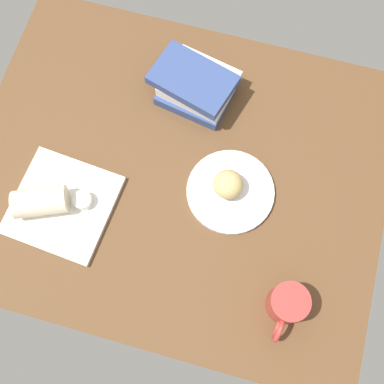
{
  "coord_description": "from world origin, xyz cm",
  "views": [
    {
      "loc": [
        -15.83,
        42.13,
        127.76
      ],
      "look_at": [
        -5.56,
        5.01,
        7.0
      ],
      "focal_mm": 46.66,
      "sensor_mm": 36.0,
      "label": 1
    }
  ],
  "objects_px": {
    "breakfast_wrap": "(40,202)",
    "coffee_mug": "(287,305)",
    "round_plate": "(230,192)",
    "sauce_cup": "(83,201)",
    "square_plate": "(63,205)",
    "book_stack": "(196,86)",
    "scone_pastry": "(228,184)"
  },
  "relations": [
    {
      "from": "round_plate",
      "to": "sauce_cup",
      "type": "xyz_separation_m",
      "value": [
        0.35,
        0.13,
        0.02
      ]
    },
    {
      "from": "round_plate",
      "to": "scone_pastry",
      "type": "distance_m",
      "value": 0.04
    },
    {
      "from": "round_plate",
      "to": "book_stack",
      "type": "distance_m",
      "value": 0.3
    },
    {
      "from": "book_stack",
      "to": "sauce_cup",
      "type": "bearing_deg",
      "value": 63.2
    },
    {
      "from": "square_plate",
      "to": "sauce_cup",
      "type": "xyz_separation_m",
      "value": [
        -0.05,
        -0.02,
        0.02
      ]
    },
    {
      "from": "scone_pastry",
      "to": "sauce_cup",
      "type": "xyz_separation_m",
      "value": [
        0.34,
        0.13,
        -0.02
      ]
    },
    {
      "from": "breakfast_wrap",
      "to": "coffee_mug",
      "type": "distance_m",
      "value": 0.65
    },
    {
      "from": "scone_pastry",
      "to": "book_stack",
      "type": "bearing_deg",
      "value": -58.48
    },
    {
      "from": "scone_pastry",
      "to": "sauce_cup",
      "type": "relative_size",
      "value": 1.61
    },
    {
      "from": "sauce_cup",
      "to": "breakfast_wrap",
      "type": "relative_size",
      "value": 0.36
    },
    {
      "from": "square_plate",
      "to": "breakfast_wrap",
      "type": "bearing_deg",
      "value": 20.78
    },
    {
      "from": "round_plate",
      "to": "breakfast_wrap",
      "type": "distance_m",
      "value": 0.48
    },
    {
      "from": "scone_pastry",
      "to": "sauce_cup",
      "type": "height_order",
      "value": "scone_pastry"
    },
    {
      "from": "breakfast_wrap",
      "to": "round_plate",
      "type": "bearing_deg",
      "value": -92.8
    },
    {
      "from": "book_stack",
      "to": "round_plate",
      "type": "bearing_deg",
      "value": 122.64
    },
    {
      "from": "breakfast_wrap",
      "to": "coffee_mug",
      "type": "height_order",
      "value": "coffee_mug"
    },
    {
      "from": "scone_pastry",
      "to": "breakfast_wrap",
      "type": "distance_m",
      "value": 0.47
    },
    {
      "from": "breakfast_wrap",
      "to": "book_stack",
      "type": "bearing_deg",
      "value": -57.6
    },
    {
      "from": "sauce_cup",
      "to": "scone_pastry",
      "type": "bearing_deg",
      "value": -158.65
    },
    {
      "from": "square_plate",
      "to": "book_stack",
      "type": "height_order",
      "value": "book_stack"
    },
    {
      "from": "round_plate",
      "to": "sauce_cup",
      "type": "distance_m",
      "value": 0.38
    },
    {
      "from": "square_plate",
      "to": "sauce_cup",
      "type": "height_order",
      "value": "sauce_cup"
    },
    {
      "from": "square_plate",
      "to": "coffee_mug",
      "type": "relative_size",
      "value": 1.74
    },
    {
      "from": "sauce_cup",
      "to": "breakfast_wrap",
      "type": "height_order",
      "value": "breakfast_wrap"
    },
    {
      "from": "breakfast_wrap",
      "to": "book_stack",
      "type": "height_order",
      "value": "book_stack"
    },
    {
      "from": "round_plate",
      "to": "book_stack",
      "type": "xyz_separation_m",
      "value": [
        0.16,
        -0.25,
        0.04
      ]
    },
    {
      "from": "round_plate",
      "to": "coffee_mug",
      "type": "height_order",
      "value": "coffee_mug"
    },
    {
      "from": "sauce_cup",
      "to": "square_plate",
      "type": "bearing_deg",
      "value": 20.78
    },
    {
      "from": "scone_pastry",
      "to": "breakfast_wrap",
      "type": "relative_size",
      "value": 0.58
    },
    {
      "from": "scone_pastry",
      "to": "book_stack",
      "type": "distance_m",
      "value": 0.29
    },
    {
      "from": "round_plate",
      "to": "coffee_mug",
      "type": "xyz_separation_m",
      "value": [
        -0.2,
        0.25,
        0.04
      ]
    },
    {
      "from": "breakfast_wrap",
      "to": "book_stack",
      "type": "relative_size",
      "value": 0.54
    }
  ]
}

